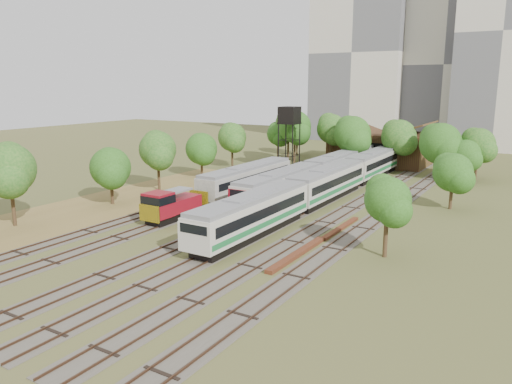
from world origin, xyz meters
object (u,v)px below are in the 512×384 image
Objects in this scene: water_tower at (289,117)px; shunter_locomotive at (170,206)px; railcar_red_set at (311,175)px; railcar_green_set at (327,183)px.

shunter_locomotive is at bearing -83.64° from water_tower.
railcar_red_set is 0.66× the size of railcar_green_set.
railcar_red_set reaches higher than shunter_locomotive.
shunter_locomotive is at bearing -105.82° from railcar_red_set.
railcar_red_set is 5.71m from railcar_green_set.
railcar_green_set is (4.00, -4.08, 0.06)m from railcar_red_set.
railcar_green_set is 22.40m from water_tower.
water_tower is at bearing 129.91° from railcar_green_set.
water_tower is (-3.74, 33.53, 7.10)m from shunter_locomotive.
railcar_green_set reaches higher than railcar_red_set.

